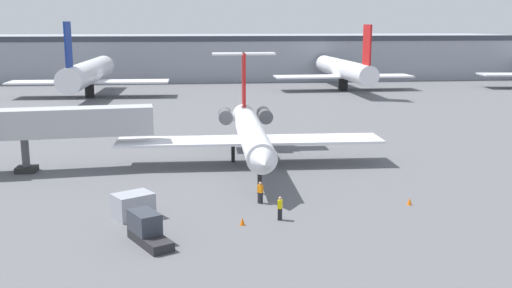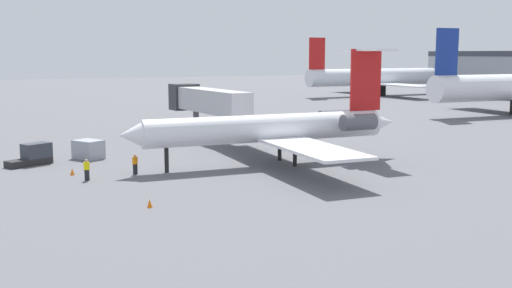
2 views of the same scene
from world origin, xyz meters
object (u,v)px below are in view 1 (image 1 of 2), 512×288
object	(u,v)px
ground_crew_marshaller	(280,208)
baggage_tug_lead	(147,230)
ground_crew_loader	(260,192)
parked_airliner_centre	(344,70)
traffic_cone_near	(410,201)
traffic_cone_mid	(242,221)
jet_bridge	(51,124)
parked_airliner_west_mid	(88,73)
cargo_container_uld	(133,206)
regional_jet	(250,130)

from	to	relation	value
ground_crew_marshaller	baggage_tug_lead	bearing A→B (deg)	-159.47
ground_crew_loader	parked_airliner_centre	size ratio (longest dim) A/B	0.05
traffic_cone_near	traffic_cone_mid	world-z (taller)	same
jet_bridge	traffic_cone_near	xyz separation A→B (m)	(28.99, -13.80, -4.14)
traffic_cone_mid	parked_airliner_west_mid	world-z (taller)	parked_airliner_west_mid
jet_bridge	ground_crew_loader	distance (m)	21.91
cargo_container_uld	parked_airliner_centre	distance (m)	83.41
ground_crew_marshaller	parked_airliner_centre	world-z (taller)	parked_airliner_centre
parked_airliner_west_mid	parked_airliner_centre	xyz separation A→B (m)	(48.86, 5.84, -0.26)
ground_crew_loader	baggage_tug_lead	bearing A→B (deg)	-137.45
ground_crew_loader	ground_crew_marshaller	bearing A→B (deg)	-77.09
parked_airliner_west_mid	ground_crew_marshaller	bearing A→B (deg)	-71.19
traffic_cone_mid	parked_airliner_west_mid	distance (m)	75.69
ground_crew_loader	traffic_cone_near	size ratio (longest dim) A/B	3.07
parked_airliner_west_mid	ground_crew_loader	bearing A→B (deg)	-70.86
ground_crew_loader	traffic_cone_near	distance (m)	11.28
regional_jet	parked_airliner_west_mid	bearing A→B (deg)	113.58
regional_jet	traffic_cone_mid	size ratio (longest dim) A/B	47.85
traffic_cone_near	parked_airliner_centre	world-z (taller)	parked_airliner_centre
baggage_tug_lead	ground_crew_loader	bearing A→B (deg)	42.55
ground_crew_marshaller	cargo_container_uld	size ratio (longest dim) A/B	0.53
cargo_container_uld	traffic_cone_mid	world-z (taller)	cargo_container_uld
ground_crew_marshaller	traffic_cone_near	world-z (taller)	ground_crew_marshaller
regional_jet	cargo_container_uld	distance (m)	18.11
ground_crew_loader	parked_airliner_west_mid	bearing A→B (deg)	109.14
ground_crew_loader	cargo_container_uld	world-z (taller)	cargo_container_uld
ground_crew_marshaller	traffic_cone_near	size ratio (longest dim) A/B	3.07
traffic_cone_mid	parked_airliner_west_mid	xyz separation A→B (m)	(-21.70, 72.40, 4.11)
jet_bridge	traffic_cone_near	world-z (taller)	jet_bridge
ground_crew_marshaller	parked_airliner_west_mid	bearing A→B (deg)	108.81
baggage_tug_lead	parked_airliner_centre	distance (m)	87.46
ground_crew_loader	parked_airliner_centre	xyz separation A→B (m)	(25.39, 73.47, 3.28)
jet_bridge	baggage_tug_lead	bearing A→B (deg)	-63.18
regional_jet	baggage_tug_lead	world-z (taller)	regional_jet
traffic_cone_mid	cargo_container_uld	bearing A→B (deg)	161.98
ground_crew_marshaller	traffic_cone_mid	bearing A→B (deg)	-163.87
ground_crew_marshaller	parked_airliner_west_mid	distance (m)	75.74
ground_crew_marshaller	ground_crew_loader	size ratio (longest dim) A/B	1.00
baggage_tug_lead	jet_bridge	bearing A→B (deg)	116.82
baggage_tug_lead	ground_crew_marshaller	bearing A→B (deg)	20.53
cargo_container_uld	parked_airliner_west_mid	size ratio (longest dim) A/B	0.09
regional_jet	jet_bridge	distance (m)	18.37
regional_jet	ground_crew_marshaller	world-z (taller)	regional_jet
regional_jet	cargo_container_uld	bearing A→B (deg)	-122.94
jet_bridge	ground_crew_loader	xyz separation A→B (m)	(17.84, -12.21, -3.56)
regional_jet	baggage_tug_lead	bearing A→B (deg)	-112.90
ground_crew_marshaller	traffic_cone_near	bearing A→B (deg)	13.19
jet_bridge	ground_crew_loader	size ratio (longest dim) A/B	9.75
jet_bridge	ground_crew_marshaller	world-z (taller)	jet_bridge
traffic_cone_near	parked_airliner_west_mid	xyz separation A→B (m)	(-34.63, 69.22, 4.11)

